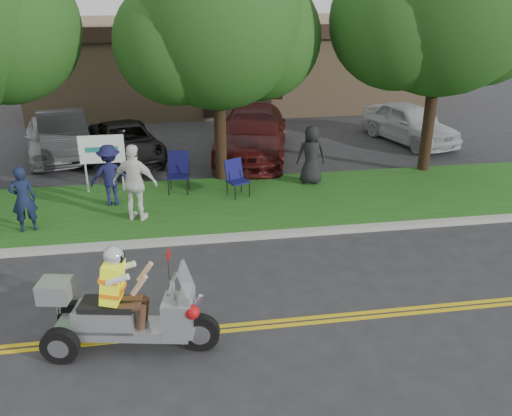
{
  "coord_description": "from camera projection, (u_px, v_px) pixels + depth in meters",
  "views": [
    {
      "loc": [
        -0.96,
        -8.51,
        5.7
      ],
      "look_at": [
        0.74,
        2.0,
        1.23
      ],
      "focal_mm": 38.0,
      "sensor_mm": 36.0,
      "label": 1
    }
  ],
  "objects": [
    {
      "name": "centerline_near",
      "position": [
        238.0,
        330.0,
        9.56
      ],
      "size": [
        60.0,
        0.1,
        0.01
      ],
      "primitive_type": "cube",
      "color": "gold",
      "rests_on": "ground"
    },
    {
      "name": "commercial_building",
      "position": [
        227.0,
        61.0,
        26.88
      ],
      "size": [
        18.0,
        8.2,
        4.0
      ],
      "color": "#9E7F5B",
      "rests_on": "ground"
    },
    {
      "name": "spectator_adult_right",
      "position": [
        135.0,
        183.0,
        13.39
      ],
      "size": [
        1.24,
        0.85,
        1.96
      ],
      "primitive_type": "imported",
      "rotation": [
        0.0,
        0.0,
        2.79
      ],
      "color": "white",
      "rests_on": "grass_verge"
    },
    {
      "name": "ground",
      "position": [
        234.0,
        312.0,
        10.09
      ],
      "size": [
        120.0,
        120.0,
        0.0
      ],
      "primitive_type": "plane",
      "color": "#28282B",
      "rests_on": "ground"
    },
    {
      "name": "centerline_far",
      "position": [
        237.0,
        325.0,
        9.71
      ],
      "size": [
        60.0,
        0.1,
        0.01
      ],
      "primitive_type": "cube",
      "color": "gold",
      "rests_on": "ground"
    },
    {
      "name": "parked_car_mid",
      "position": [
        126.0,
        142.0,
        18.5
      ],
      "size": [
        3.11,
        4.79,
        1.23
      ],
      "primitive_type": "imported",
      "rotation": [
        0.0,
        0.0,
        0.26
      ],
      "color": "black",
      "rests_on": "ground"
    },
    {
      "name": "business_sign",
      "position": [
        102.0,
        152.0,
        15.19
      ],
      "size": [
        1.25,
        0.06,
        1.75
      ],
      "color": "silver",
      "rests_on": "ground"
    },
    {
      "name": "parked_car_left",
      "position": [
        63.0,
        134.0,
        18.9
      ],
      "size": [
        2.58,
        4.81,
        1.51
      ],
      "primitive_type": "imported",
      "rotation": [
        0.0,
        0.0,
        0.23
      ],
      "color": "#323234",
      "rests_on": "ground"
    },
    {
      "name": "trike_scooter",
      "position": [
        122.0,
        314.0,
        8.86
      ],
      "size": [
        2.89,
        1.2,
        1.9
      ],
      "rotation": [
        0.0,
        0.0,
        -0.19
      ],
      "color": "black",
      "rests_on": "ground"
    },
    {
      "name": "lawn_chair_a",
      "position": [
        179.0,
        169.0,
        15.4
      ],
      "size": [
        0.68,
        0.7,
        1.15
      ],
      "rotation": [
        0.0,
        0.0,
        -0.13
      ],
      "color": "black",
      "rests_on": "grass_verge"
    },
    {
      "name": "lawn_chair_b",
      "position": [
        236.0,
        176.0,
        15.12
      ],
      "size": [
        0.72,
        0.73,
        1.02
      ],
      "rotation": [
        0.0,
        0.0,
        0.43
      ],
      "color": "black",
      "rests_on": "grass_verge"
    },
    {
      "name": "grass_verge",
      "position": [
        211.0,
        204.0,
        14.8
      ],
      "size": [
        60.0,
        4.0,
        0.1
      ],
      "primitive_type": "cube",
      "color": "#235416",
      "rests_on": "ground"
    },
    {
      "name": "spectator_adult_left",
      "position": [
        23.0,
        199.0,
        12.85
      ],
      "size": [
        0.66,
        0.51,
        1.63
      ],
      "primitive_type": "imported",
      "rotation": [
        0.0,
        0.0,
        3.37
      ],
      "color": "#141C37",
      "rests_on": "grass_verge"
    },
    {
      "name": "tree_right",
      "position": [
        445.0,
        6.0,
        15.58
      ],
      "size": [
        6.86,
        5.6,
        8.07
      ],
      "color": "#332114",
      "rests_on": "ground"
    },
    {
      "name": "spectator_chair_a",
      "position": [
        110.0,
        175.0,
        14.38
      ],
      "size": [
        1.09,
        0.64,
        1.66
      ],
      "primitive_type": "imported",
      "rotation": [
        0.0,
        0.0,
        3.17
      ],
      "color": "#181843",
      "rests_on": "grass_verge"
    },
    {
      "name": "tree_mid",
      "position": [
        219.0,
        30.0,
        15.04
      ],
      "size": [
        5.88,
        4.8,
        7.05
      ],
      "color": "#332114",
      "rests_on": "ground"
    },
    {
      "name": "parked_car_far_left",
      "position": [
        52.0,
        138.0,
        18.63
      ],
      "size": [
        2.63,
        4.5,
        1.44
      ],
      "primitive_type": "imported",
      "rotation": [
        0.0,
        0.0,
        0.23
      ],
      "color": "#A9ABB1",
      "rests_on": "ground"
    },
    {
      "name": "parked_car_far_right",
      "position": [
        410.0,
        123.0,
        20.49
      ],
      "size": [
        2.87,
        4.62,
        1.47
      ],
      "primitive_type": "imported",
      "rotation": [
        0.0,
        0.0,
        0.28
      ],
      "color": "silver",
      "rests_on": "ground"
    },
    {
      "name": "spectator_chair_b",
      "position": [
        311.0,
        155.0,
        15.91
      ],
      "size": [
        0.9,
        0.64,
        1.74
      ],
      "primitive_type": "imported",
      "rotation": [
        0.0,
        0.0,
        3.04
      ],
      "color": "black",
      "rests_on": "grass_verge"
    },
    {
      "name": "curb",
      "position": [
        218.0,
        238.0,
        12.85
      ],
      "size": [
        60.0,
        0.25,
        0.12
      ],
      "primitive_type": "cube",
      "color": "#A8A89E",
      "rests_on": "ground"
    },
    {
      "name": "parked_car_right",
      "position": [
        252.0,
        133.0,
        18.77
      ],
      "size": [
        3.53,
        6.07,
        1.65
      ],
      "primitive_type": "imported",
      "rotation": [
        0.0,
        0.0,
        -0.23
      ],
      "color": "#451010",
      "rests_on": "ground"
    }
  ]
}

